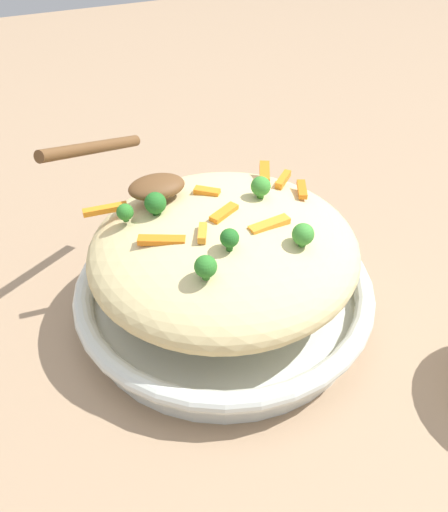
% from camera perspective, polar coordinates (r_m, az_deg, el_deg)
% --- Properties ---
extents(ground_plane, '(2.40, 2.40, 0.00)m').
position_cam_1_polar(ground_plane, '(0.59, 0.00, -5.65)').
color(ground_plane, '#9E7F60').
extents(serving_bowl, '(0.31, 0.31, 0.04)m').
position_cam_1_polar(serving_bowl, '(0.57, 0.00, -3.91)').
color(serving_bowl, silver).
rests_on(serving_bowl, ground_plane).
extents(pasta_mound, '(0.27, 0.26, 0.08)m').
position_cam_1_polar(pasta_mound, '(0.53, 0.00, 0.65)').
color(pasta_mound, '#DBC689').
rests_on(pasta_mound, serving_bowl).
extents(carrot_piece_0, '(0.03, 0.03, 0.01)m').
position_cam_1_polar(carrot_piece_0, '(0.57, 6.21, 7.98)').
color(carrot_piece_0, orange).
rests_on(carrot_piece_0, pasta_mound).
extents(carrot_piece_1, '(0.02, 0.02, 0.01)m').
position_cam_1_polar(carrot_piece_1, '(0.48, -2.28, 2.43)').
color(carrot_piece_1, orange).
rests_on(carrot_piece_1, pasta_mound).
extents(carrot_piece_2, '(0.02, 0.03, 0.01)m').
position_cam_1_polar(carrot_piece_2, '(0.56, 8.17, 6.93)').
color(carrot_piece_2, orange).
rests_on(carrot_piece_2, pasta_mound).
extents(carrot_piece_3, '(0.04, 0.03, 0.01)m').
position_cam_1_polar(carrot_piece_3, '(0.48, -6.55, 1.65)').
color(carrot_piece_3, orange).
rests_on(carrot_piece_3, pasta_mound).
extents(carrot_piece_4, '(0.03, 0.02, 0.01)m').
position_cam_1_polar(carrot_piece_4, '(0.50, 0.16, 4.46)').
color(carrot_piece_4, orange).
rests_on(carrot_piece_4, pasta_mound).
extents(carrot_piece_5, '(0.04, 0.01, 0.01)m').
position_cam_1_polar(carrot_piece_5, '(0.53, -12.34, 4.82)').
color(carrot_piece_5, orange).
rests_on(carrot_piece_5, pasta_mound).
extents(carrot_piece_6, '(0.03, 0.02, 0.01)m').
position_cam_1_polar(carrot_piece_6, '(0.54, -1.67, 6.78)').
color(carrot_piece_6, orange).
rests_on(carrot_piece_6, pasta_mound).
extents(carrot_piece_7, '(0.04, 0.02, 0.01)m').
position_cam_1_polar(carrot_piece_7, '(0.50, 4.77, 3.28)').
color(carrot_piece_7, orange).
rests_on(carrot_piece_7, pasta_mound).
extents(carrot_piece_8, '(0.03, 0.04, 0.01)m').
position_cam_1_polar(carrot_piece_8, '(0.58, 4.27, 8.70)').
color(carrot_piece_8, orange).
rests_on(carrot_piece_8, pasta_mound).
extents(broccoli_floret_0, '(0.02, 0.02, 0.02)m').
position_cam_1_polar(broccoli_floret_0, '(0.53, 3.87, 7.26)').
color(broccoli_floret_0, '#377928').
rests_on(broccoli_floret_0, pasta_mound).
extents(broccoli_floret_1, '(0.02, 0.02, 0.02)m').
position_cam_1_polar(broccoli_floret_1, '(0.44, -1.93, -1.14)').
color(broccoli_floret_1, '#296820').
rests_on(broccoli_floret_1, pasta_mound).
extents(broccoli_floret_2, '(0.02, 0.02, 0.02)m').
position_cam_1_polar(broccoli_floret_2, '(0.48, 8.28, 2.25)').
color(broccoli_floret_2, '#377928').
rests_on(broccoli_floret_2, pasta_mound).
extents(broccoli_floret_3, '(0.02, 0.02, 0.02)m').
position_cam_1_polar(broccoli_floret_3, '(0.51, -10.32, 4.53)').
color(broccoli_floret_3, '#296820').
rests_on(broccoli_floret_3, pasta_mound).
extents(broccoli_floret_4, '(0.02, 0.02, 0.02)m').
position_cam_1_polar(broccoli_floret_4, '(0.46, 0.59, 1.86)').
color(broccoli_floret_4, '#205B1C').
rests_on(broccoli_floret_4, pasta_mound).
extents(broccoli_floret_5, '(0.02, 0.02, 0.02)m').
position_cam_1_polar(broccoli_floret_5, '(0.51, -7.20, 5.49)').
color(broccoli_floret_5, '#205B1C').
rests_on(broccoli_floret_5, pasta_mound).
extents(serving_spoon, '(0.13, 0.13, 0.07)m').
position_cam_1_polar(serving_spoon, '(0.54, -9.39, 8.59)').
color(serving_spoon, brown).
rests_on(serving_spoon, pasta_mound).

